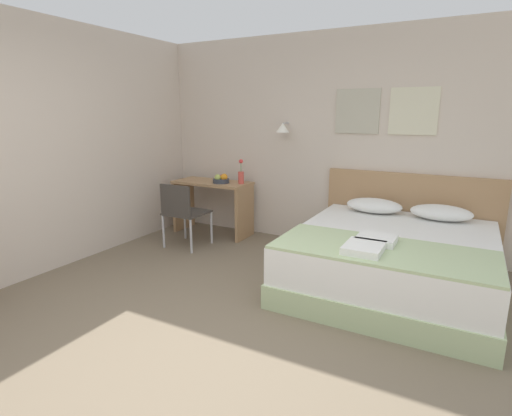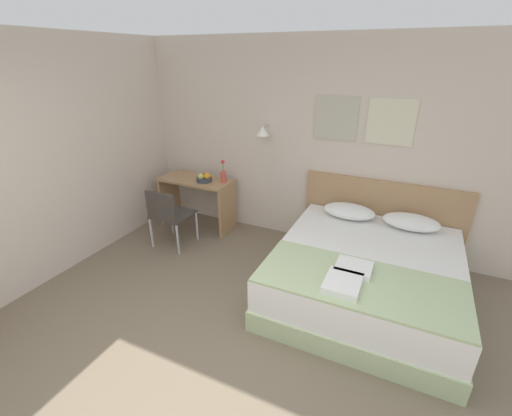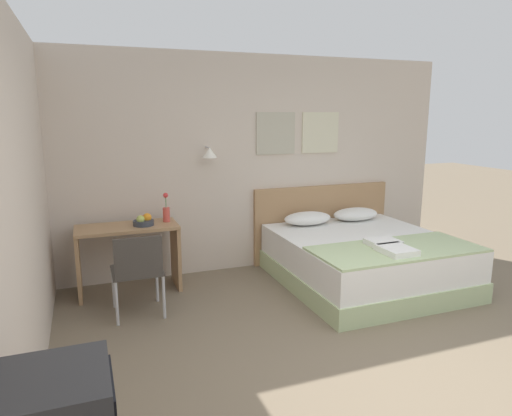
{
  "view_description": "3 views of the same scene",
  "coord_description": "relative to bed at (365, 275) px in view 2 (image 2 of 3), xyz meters",
  "views": [
    {
      "loc": [
        1.6,
        -1.92,
        1.69
      ],
      "look_at": [
        -0.38,
        1.76,
        0.68
      ],
      "focal_mm": 28.0,
      "sensor_mm": 36.0,
      "label": 1
    },
    {
      "loc": [
        1.27,
        -1.28,
        2.39
      ],
      "look_at": [
        -0.19,
        1.83,
        0.86
      ],
      "focal_mm": 24.0,
      "sensor_mm": 36.0,
      "label": 2
    },
    {
      "loc": [
        -1.93,
        -2.35,
        1.94
      ],
      "look_at": [
        -0.44,
        1.57,
        1.07
      ],
      "focal_mm": 32.0,
      "sensor_mm": 36.0,
      "label": 3
    }
  ],
  "objects": [
    {
      "name": "ground_plane",
      "position": [
        -1.03,
        -1.92,
        -0.28
      ],
      "size": [
        24.0,
        24.0,
        0.0
      ],
      "primitive_type": "plane",
      "color": "#756651"
    },
    {
      "name": "wall_back",
      "position": [
        -1.03,
        1.07,
        1.05
      ],
      "size": [
        5.44,
        0.31,
        2.65
      ],
      "color": "beige",
      "rests_on": "ground_plane"
    },
    {
      "name": "bed",
      "position": [
        0.0,
        0.0,
        0.0
      ],
      "size": [
        1.83,
        1.97,
        0.56
      ],
      "color": "#B2C693",
      "rests_on": "ground_plane"
    },
    {
      "name": "headboard",
      "position": [
        0.0,
        1.02,
        0.22
      ],
      "size": [
        1.95,
        0.06,
        1.0
      ],
      "color": "#A87F56",
      "rests_on": "ground_plane"
    },
    {
      "name": "pillow_left",
      "position": [
        -0.35,
        0.75,
        0.36
      ],
      "size": [
        0.63,
        0.37,
        0.16
      ],
      "color": "white",
      "rests_on": "bed"
    },
    {
      "name": "pillow_right",
      "position": [
        0.35,
        0.75,
        0.36
      ],
      "size": [
        0.63,
        0.37,
        0.16
      ],
      "color": "white",
      "rests_on": "bed"
    },
    {
      "name": "throw_blanket",
      "position": [
        0.0,
        -0.57,
        0.29
      ],
      "size": [
        1.78,
        0.79,
        0.02
      ],
      "color": "#B2C693",
      "rests_on": "bed"
    },
    {
      "name": "folded_towel_near_foot",
      "position": [
        -0.07,
        -0.43,
        0.34
      ],
      "size": [
        0.32,
        0.27,
        0.06
      ],
      "color": "white",
      "rests_on": "throw_blanket"
    },
    {
      "name": "folded_towel_mid_bed",
      "position": [
        -0.12,
        -0.71,
        0.34
      ],
      "size": [
        0.3,
        0.36,
        0.06
      ],
      "color": "white",
      "rests_on": "throw_blanket"
    },
    {
      "name": "desk",
      "position": [
        -2.57,
        0.71,
        0.24
      ],
      "size": [
        1.08,
        0.5,
        0.75
      ],
      "color": "#A87F56",
      "rests_on": "ground_plane"
    },
    {
      "name": "desk_chair",
      "position": [
        -2.55,
        -0.0,
        0.22
      ],
      "size": [
        0.48,
        0.48,
        0.83
      ],
      "color": "#3D3833",
      "rests_on": "ground_plane"
    },
    {
      "name": "fruit_bowl",
      "position": [
        -2.39,
        0.67,
        0.52
      ],
      "size": [
        0.22,
        0.22,
        0.13
      ],
      "color": "#333842",
      "rests_on": "desk"
    },
    {
      "name": "flower_vase",
      "position": [
        -2.13,
        0.75,
        0.59
      ],
      "size": [
        0.08,
        0.08,
        0.33
      ],
      "color": "#D14C42",
      "rests_on": "desk"
    }
  ]
}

